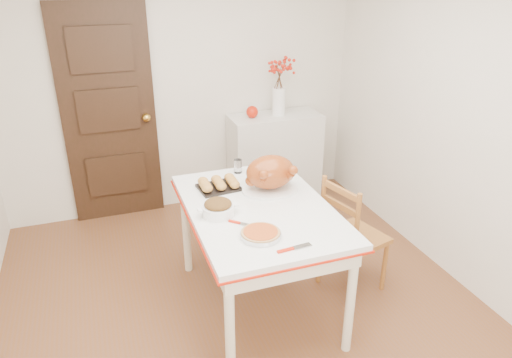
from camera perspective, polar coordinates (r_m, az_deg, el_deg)
name	(u,v)px	position (r m, az deg, el deg)	size (l,w,h in m)	color
floor	(248,322)	(3.53, -0.99, -16.79)	(3.50, 4.00, 0.00)	brown
wall_back	(181,86)	(4.72, -9.00, 10.95)	(3.50, 0.00, 2.50)	silver
wall_right	(477,129)	(3.77, 25.10, 5.45)	(0.00, 4.00, 2.50)	silver
door_back	(109,116)	(4.68, -17.23, 7.23)	(0.85, 0.06, 2.06)	black
sideboard	(274,158)	(5.00, 2.24, 2.55)	(0.93, 0.41, 0.93)	silver
kitchen_table	(258,258)	(3.43, 0.28, -9.45)	(0.95, 1.39, 0.83)	white
chair_oak	(354,235)	(3.68, 11.74, -6.57)	(0.41, 0.41, 0.93)	#A55D2A
berry_vase	(279,87)	(4.78, 2.80, 11.03)	(0.30, 0.30, 0.58)	white
apple	(252,112)	(4.74, -0.47, 8.08)	(0.12, 0.12, 0.12)	red
turkey_platter	(270,174)	(3.38, 1.74, 0.63)	(0.41, 0.33, 0.26)	#943B17
pumpkin_pie	(261,233)	(2.86, 0.56, -6.53)	(0.25, 0.25, 0.05)	#B24719
stuffing_dish	(218,208)	(3.09, -4.59, -3.46)	(0.27, 0.21, 0.10)	brown
rolls_tray	(219,184)	(3.45, -4.52, -0.58)	(0.29, 0.23, 0.08)	#C18835
pie_server	(294,248)	(2.76, 4.62, -8.27)	(0.22, 0.06, 0.01)	silver
carving_knife	(245,224)	(2.99, -1.37, -5.46)	(0.22, 0.05, 0.01)	silver
drinking_glass	(238,166)	(3.71, -2.19, 1.56)	(0.06, 0.06, 0.11)	white
shaker_pair	(278,165)	(3.78, 2.61, 1.75)	(0.08, 0.03, 0.08)	white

